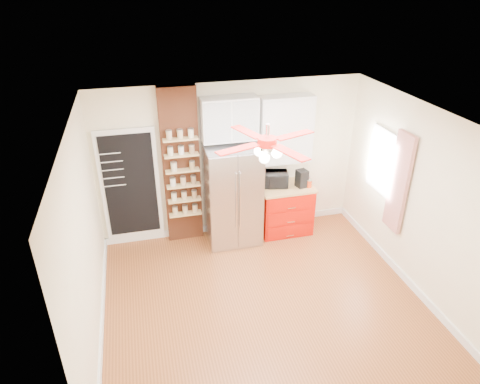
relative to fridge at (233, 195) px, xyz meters
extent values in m
plane|color=#945125|center=(0.05, -1.63, -0.88)|extent=(4.50, 4.50, 0.00)
plane|color=white|center=(0.05, -1.63, 1.83)|extent=(4.50, 4.50, 0.00)
cube|color=#FFF9CD|center=(0.05, 0.37, 0.48)|extent=(4.50, 0.02, 2.70)
cube|color=#FFF9CD|center=(0.05, -3.63, 0.48)|extent=(4.50, 0.02, 2.70)
cube|color=#FFF9CD|center=(-2.20, -1.63, 0.48)|extent=(0.02, 4.00, 2.70)
cube|color=#FFF9CD|center=(2.30, -1.63, 0.48)|extent=(0.02, 4.00, 2.70)
cube|color=white|center=(-1.65, 0.34, 0.23)|extent=(0.95, 0.04, 1.95)
cube|color=black|center=(-1.65, 0.32, 0.23)|extent=(0.82, 0.02, 1.78)
cube|color=brown|center=(-0.80, 0.29, 0.48)|extent=(0.60, 0.16, 2.70)
cube|color=#B1B0B5|center=(0.00, 0.00, 0.00)|extent=(0.90, 0.70, 1.75)
cube|color=white|center=(0.00, 0.20, 1.27)|extent=(0.90, 0.35, 0.70)
cube|color=#C10F04|center=(0.97, 0.05, -0.45)|extent=(0.90, 0.60, 0.86)
cube|color=tan|center=(0.97, 0.05, 0.01)|extent=(0.94, 0.64, 0.04)
cube|color=white|center=(0.97, 0.22, 1.00)|extent=(0.90, 0.30, 1.15)
cube|color=white|center=(2.28, -0.73, 0.68)|extent=(0.04, 0.75, 1.05)
cube|color=#B42318|center=(2.23, -1.28, 0.57)|extent=(0.06, 0.40, 1.55)
cylinder|color=silver|center=(0.05, -1.63, 1.68)|extent=(0.05, 0.05, 0.20)
cylinder|color=#B0120A|center=(0.05, -1.63, 1.56)|extent=(0.24, 0.24, 0.10)
sphere|color=white|center=(0.05, -1.63, 1.40)|extent=(0.13, 0.13, 0.13)
imported|color=black|center=(0.77, 0.12, 0.15)|extent=(0.52, 0.40, 0.26)
cube|color=black|center=(1.22, -0.03, 0.18)|extent=(0.20, 0.21, 0.31)
cylinder|color=red|center=(1.34, -0.08, 0.09)|extent=(0.12, 0.12, 0.13)
cylinder|color=#B20916|center=(1.34, 0.03, 0.10)|extent=(0.12, 0.12, 0.15)
cylinder|color=beige|center=(-0.94, 0.13, 0.57)|extent=(0.13, 0.13, 0.14)
cylinder|color=#9B7E4E|center=(-0.64, 0.13, 0.56)|extent=(0.09, 0.09, 0.13)
camera|label=1|loc=(-1.44, -6.20, 3.38)|focal=32.00mm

